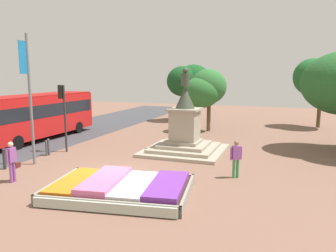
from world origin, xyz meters
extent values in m
plane|color=brown|center=(0.00, 0.00, 0.00)|extent=(72.17, 72.17, 0.00)
cube|color=#38281C|center=(1.22, -1.78, 0.19)|extent=(5.63, 4.09, 0.38)
cube|color=gray|center=(1.49, -3.48, 0.21)|extent=(5.33, 0.92, 0.42)
cube|color=gray|center=(0.96, -0.09, 0.21)|extent=(5.33, 0.92, 0.42)
cube|color=gray|center=(-1.38, -2.19, 0.21)|extent=(0.64, 3.51, 0.42)
cube|color=gray|center=(3.83, -1.38, 0.21)|extent=(0.64, 3.51, 0.42)
cube|color=orange|center=(-0.62, -2.07, 0.44)|extent=(1.71, 3.29, 0.10)
cube|color=#D86699|center=(0.61, -1.88, 0.52)|extent=(1.71, 3.29, 0.27)
cube|color=white|center=(1.84, -1.69, 0.44)|extent=(1.71, 3.29, 0.11)
cube|color=#72339E|center=(3.07, -1.50, 0.49)|extent=(1.71, 3.29, 0.21)
cube|color=#B2BCAD|center=(1.49, -3.53, 0.21)|extent=(5.08, 0.98, 0.35)
cube|color=#A09581|center=(1.53, 5.82, 0.09)|extent=(4.63, 4.63, 0.18)
cube|color=#9E937F|center=(1.53, 5.82, 0.27)|extent=(3.69, 3.69, 0.18)
cube|color=gray|center=(1.53, 5.82, 0.46)|extent=(2.75, 2.75, 0.18)
cube|color=#A09681|center=(1.53, 5.82, 0.64)|extent=(1.81, 1.81, 0.18)
cube|color=#9E937F|center=(1.53, 5.82, 1.62)|extent=(1.54, 1.54, 1.79)
cube|color=#9E937F|center=(1.53, 5.82, 2.58)|extent=(1.81, 1.81, 0.12)
cone|color=#384233|center=(1.53, 5.82, 3.28)|extent=(1.15, 1.15, 1.29)
cylinder|color=#384233|center=(1.53, 5.82, 4.30)|extent=(0.49, 0.49, 0.75)
sphere|color=#384233|center=(1.53, 5.82, 4.84)|extent=(0.33, 0.33, 0.33)
cylinder|color=#384233|center=(1.46, 6.12, 4.45)|extent=(0.22, 0.61, 0.53)
cylinder|color=#2D2D33|center=(-5.21, 3.45, 2.00)|extent=(0.12, 0.12, 4.00)
cube|color=black|center=(-5.41, 3.45, 3.60)|extent=(0.24, 0.28, 0.80)
cylinder|color=#4B0808|center=(-5.55, 3.45, 3.87)|extent=(0.03, 0.14, 0.14)
cylinder|color=#543E08|center=(-5.55, 3.45, 3.60)|extent=(0.03, 0.14, 0.14)
cylinder|color=green|center=(-5.55, 3.45, 3.34)|extent=(0.03, 0.14, 0.14)
cylinder|color=slate|center=(-5.03, 0.54, 3.32)|extent=(0.14, 0.14, 6.63)
cube|color=#1972B2|center=(-5.05, 0.24, 5.44)|extent=(0.04, 0.47, 1.60)
cylinder|color=slate|center=(-5.05, 0.24, 6.24)|extent=(0.05, 0.61, 0.03)
cube|color=red|center=(-9.54, 5.72, 1.73)|extent=(2.69, 10.44, 2.76)
cube|color=black|center=(-9.54, 5.72, 2.14)|extent=(2.71, 10.13, 0.88)
cube|color=#9F1414|center=(-9.54, 5.72, 3.16)|extent=(2.64, 10.23, 0.10)
cylinder|color=black|center=(-10.64, 9.12, 0.45)|extent=(0.30, 0.90, 0.90)
cylinder|color=black|center=(-8.32, 9.08, 0.45)|extent=(0.30, 0.90, 0.90)
cylinder|color=black|center=(-8.43, 2.84, 0.45)|extent=(0.30, 0.90, 0.90)
cylinder|color=#8C4C99|center=(-3.85, -2.16, 0.45)|extent=(0.13, 0.13, 0.89)
cylinder|color=#8C4C99|center=(-3.86, -1.98, 0.45)|extent=(0.13, 0.13, 0.89)
cube|color=#8C4C99|center=(-3.86, -2.07, 1.21)|extent=(0.23, 0.39, 0.63)
cylinder|color=#8C4C99|center=(-3.85, -2.31, 1.18)|extent=(0.09, 0.09, 0.60)
cylinder|color=#8C4C99|center=(-3.86, -1.83, 1.18)|extent=(0.09, 0.09, 0.60)
sphere|color=beige|center=(-3.86, -2.07, 1.67)|extent=(0.23, 0.23, 0.23)
cube|color=#591E19|center=(-3.87, -1.77, 0.67)|extent=(0.13, 0.28, 0.22)
cylinder|color=#338C4C|center=(5.23, 1.87, 0.43)|extent=(0.13, 0.13, 0.86)
cylinder|color=#338C4C|center=(5.07, 1.77, 0.43)|extent=(0.13, 0.13, 0.86)
cube|color=#8C4C99|center=(5.15, 1.82, 1.17)|extent=(0.44, 0.39, 0.61)
cylinder|color=#8C4C99|center=(5.35, 1.95, 1.14)|extent=(0.09, 0.09, 0.58)
cylinder|color=#8C4C99|center=(4.95, 1.69, 1.14)|extent=(0.09, 0.09, 0.58)
sphere|color=#8C664C|center=(5.15, 1.82, 1.61)|extent=(0.22, 0.22, 0.22)
cylinder|color=#2D2D33|center=(-5.76, -0.69, 0.47)|extent=(0.14, 0.14, 0.94)
sphere|color=#2D2D33|center=(-5.76, -0.69, 0.98)|extent=(0.16, 0.16, 0.16)
cylinder|color=#4C5156|center=(-5.64, 2.39, 0.42)|extent=(0.14, 0.14, 0.84)
sphere|color=#4C5156|center=(-5.64, 2.39, 0.88)|extent=(0.16, 0.16, 0.16)
cylinder|color=#4C5156|center=(-5.66, 2.22, 0.40)|extent=(0.12, 0.12, 0.80)
sphere|color=#4C5156|center=(-5.66, 2.22, 0.84)|extent=(0.13, 0.13, 0.13)
cylinder|color=#4C3823|center=(-2.34, 18.48, 1.38)|extent=(0.34, 0.34, 2.76)
ellipsoid|color=#194A20|center=(-2.54, 18.40, 3.95)|extent=(3.17, 3.04, 2.97)
ellipsoid|color=#174F20|center=(-1.66, 19.28, 3.89)|extent=(3.54, 3.49, 3.42)
cylinder|color=brown|center=(9.90, 18.61, 1.47)|extent=(0.32, 0.32, 2.95)
ellipsoid|color=#275827|center=(10.05, 18.10, 4.11)|extent=(3.21, 3.27, 2.59)
ellipsoid|color=#205C29|center=(9.18, 18.72, 4.39)|extent=(3.24, 3.20, 3.23)
cylinder|color=brown|center=(1.23, 13.53, 1.07)|extent=(0.31, 0.31, 2.13)
ellipsoid|color=#2D692F|center=(0.73, 12.95, 3.20)|extent=(2.98, 2.70, 2.51)
ellipsoid|color=#2E6C32|center=(1.17, 13.40, 3.65)|extent=(2.94, 2.65, 2.80)
camera|label=1|loc=(7.12, -12.63, 4.64)|focal=35.00mm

